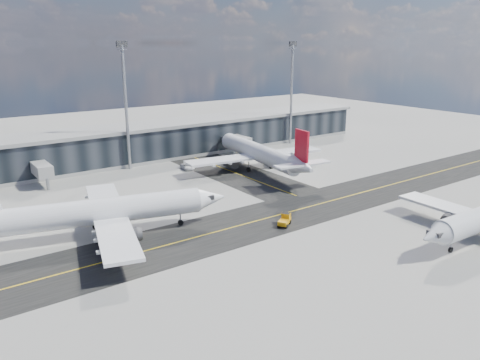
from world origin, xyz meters
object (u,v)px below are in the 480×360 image
(airliner_af, at_px, (98,212))
(baggage_tug, at_px, (285,220))
(airliner_redtail, at_px, (259,153))
(service_van, at_px, (187,166))

(airliner_af, bearing_deg, baggage_tug, 77.90)
(airliner_af, relative_size, baggage_tug, 11.98)
(airliner_redtail, xyz_separation_m, baggage_tug, (-17.87, -29.63, -3.03))
(airliner_af, xyz_separation_m, service_van, (30.42, 26.73, -3.24))
(airliner_redtail, relative_size, service_van, 8.33)
(airliner_af, bearing_deg, airliner_redtail, 125.42)
(airliner_redtail, relative_size, baggage_tug, 12.28)
(airliner_af, xyz_separation_m, airliner_redtail, (43.77, 16.53, 0.05))
(baggage_tug, bearing_deg, airliner_redtail, 116.73)
(baggage_tug, bearing_deg, airliner_af, -149.00)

